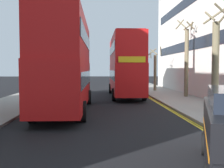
# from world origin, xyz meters

# --- Properties ---
(sidewalk_right) EXTENTS (4.00, 80.00, 0.14)m
(sidewalk_right) POSITION_xyz_m (6.50, 16.00, 0.07)
(sidewalk_right) COLOR gray
(sidewalk_right) RESTS_ON ground
(sidewalk_left) EXTENTS (4.00, 80.00, 0.14)m
(sidewalk_left) POSITION_xyz_m (-6.50, 16.00, 0.07)
(sidewalk_left) COLOR gray
(sidewalk_left) RESTS_ON ground
(kerb_line_outer) EXTENTS (0.10, 56.00, 0.01)m
(kerb_line_outer) POSITION_xyz_m (4.40, 14.00, 0.00)
(kerb_line_outer) COLOR yellow
(kerb_line_outer) RESTS_ON ground
(kerb_line_inner) EXTENTS (0.10, 56.00, 0.01)m
(kerb_line_inner) POSITION_xyz_m (4.24, 14.00, 0.00)
(kerb_line_inner) COLOR yellow
(kerb_line_inner) RESTS_ON ground
(double_decker_bus_away) EXTENTS (2.82, 10.81, 5.64)m
(double_decker_bus_away) POSITION_xyz_m (-2.20, 13.22, 3.03)
(double_decker_bus_away) COLOR red
(double_decker_bus_away) RESTS_ON ground
(double_decker_bus_oncoming) EXTENTS (2.80, 10.81, 5.64)m
(double_decker_bus_oncoming) POSITION_xyz_m (2.22, 21.95, 3.03)
(double_decker_bus_oncoming) COLOR red
(double_decker_bus_oncoming) RESTS_ON ground
(street_tree_near) EXTENTS (1.88, 1.77, 5.16)m
(street_tree_near) POSITION_xyz_m (6.87, 37.58, 2.53)
(street_tree_near) COLOR #6B6047
(street_tree_near) RESTS_ON sidewalk_right
(street_tree_mid) EXTENTS (1.38, 1.64, 6.09)m
(street_tree_mid) POSITION_xyz_m (6.56, 12.10, 2.98)
(street_tree_mid) COLOR #6B6047
(street_tree_mid) RESTS_ON sidewalk_right
(street_tree_far) EXTENTS (1.74, 1.87, 6.99)m
(street_tree_far) POSITION_xyz_m (7.54, 20.56, 3.47)
(street_tree_far) COLOR #6B6047
(street_tree_far) RESTS_ON sidewalk_right
(street_tree_distant) EXTENTS (1.58, 1.57, 4.94)m
(street_tree_distant) POSITION_xyz_m (6.11, 27.20, 2.44)
(street_tree_distant) COLOR #6B6047
(street_tree_distant) RESTS_ON sidewalk_right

